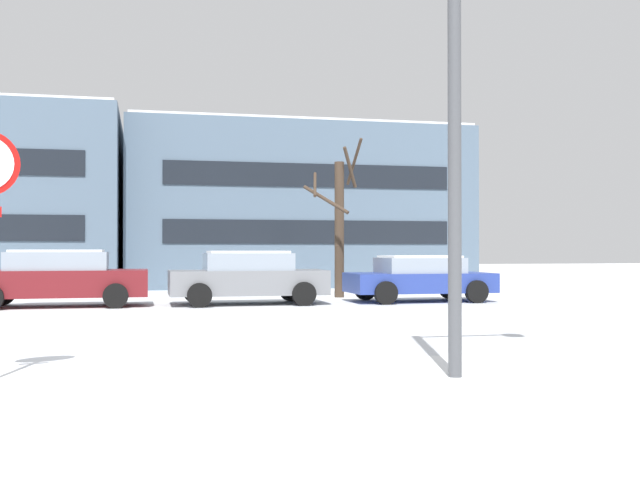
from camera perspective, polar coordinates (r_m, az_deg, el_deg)
The scene contains 8 objects.
ground_plane at distance 11.33m, azimuth -13.13°, elevation -8.33°, with size 120.00×120.00×0.00m, color white.
road_surface at distance 15.12m, azimuth -13.06°, elevation -6.39°, with size 80.00×9.62×0.00m.
street_lamp at distance 9.54m, azimuth 12.14°, elevation 10.72°, with size 2.02×0.36×5.48m.
parked_car_maroon at distance 21.15m, azimuth -18.96°, elevation -2.67°, with size 4.60×1.99×1.50m.
parked_car_gray at distance 21.04m, azimuth -5.41°, elevation -2.76°, with size 4.25×2.11×1.46m.
parked_car_blue at distance 22.22m, azimuth 7.42°, elevation -2.80°, with size 4.12×2.18×1.32m.
tree_far_right at distance 23.94m, azimuth 1.41°, elevation 1.35°, with size 1.82×2.12×4.97m.
building_far_right at distance 33.40m, azimuth -2.27°, elevation 2.37°, with size 13.85×8.67×6.58m.
Camera 1 is at (0.05, -11.23, 1.51)m, focal length 42.95 mm.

